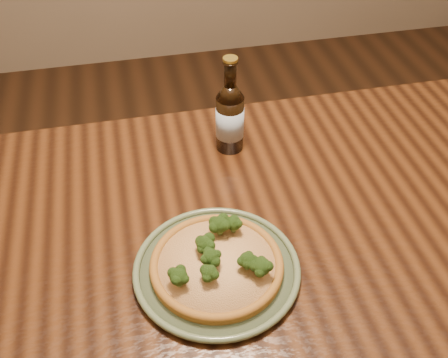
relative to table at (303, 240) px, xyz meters
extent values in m
cube|color=#40210D|center=(0.00, 0.00, 0.07)|extent=(1.60, 0.90, 0.04)
cylinder|color=#40210D|center=(-0.73, 0.38, -0.30)|extent=(0.07, 0.07, 0.71)
cylinder|color=#5C6C4A|center=(-0.23, -0.12, 0.10)|extent=(0.31, 0.31, 0.01)
torus|color=#5C6C4A|center=(-0.23, -0.12, 0.11)|extent=(0.33, 0.33, 0.01)
torus|color=#5C6C4A|center=(-0.23, -0.12, 0.10)|extent=(0.27, 0.27, 0.01)
cylinder|color=#A36A24|center=(-0.23, -0.12, 0.11)|extent=(0.26, 0.26, 0.01)
torus|color=#A36A24|center=(-0.23, -0.12, 0.12)|extent=(0.27, 0.27, 0.02)
cylinder|color=beige|center=(-0.23, -0.12, 0.12)|extent=(0.23, 0.23, 0.01)
sphere|color=#34581B|center=(-0.18, -0.14, 0.15)|extent=(0.04, 0.04, 0.03)
sphere|color=#34581B|center=(-0.31, -0.16, 0.15)|extent=(0.05, 0.05, 0.03)
sphere|color=#34581B|center=(-0.24, -0.12, 0.15)|extent=(0.04, 0.04, 0.03)
sphere|color=#34581B|center=(-0.18, -0.04, 0.15)|extent=(0.04, 0.04, 0.03)
sphere|color=#34581B|center=(-0.15, -0.17, 0.15)|extent=(0.05, 0.05, 0.04)
sphere|color=#34581B|center=(-0.25, -0.16, 0.14)|extent=(0.04, 0.04, 0.03)
sphere|color=#34581B|center=(-0.25, -0.09, 0.15)|extent=(0.05, 0.05, 0.03)
sphere|color=#34581B|center=(-0.21, -0.04, 0.15)|extent=(0.05, 0.05, 0.04)
cylinder|color=black|center=(-0.12, 0.27, 0.17)|extent=(0.07, 0.07, 0.15)
cone|color=black|center=(-0.12, 0.27, 0.26)|extent=(0.07, 0.07, 0.03)
cylinder|color=black|center=(-0.12, 0.27, 0.31)|extent=(0.03, 0.03, 0.07)
torus|color=black|center=(-0.12, 0.27, 0.34)|extent=(0.04, 0.04, 0.01)
cylinder|color=#A58C33|center=(-0.12, 0.27, 0.35)|extent=(0.03, 0.03, 0.01)
cylinder|color=silver|center=(-0.12, 0.27, 0.17)|extent=(0.07, 0.07, 0.08)
camera|label=1|loc=(-0.36, -0.76, 0.93)|focal=42.00mm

